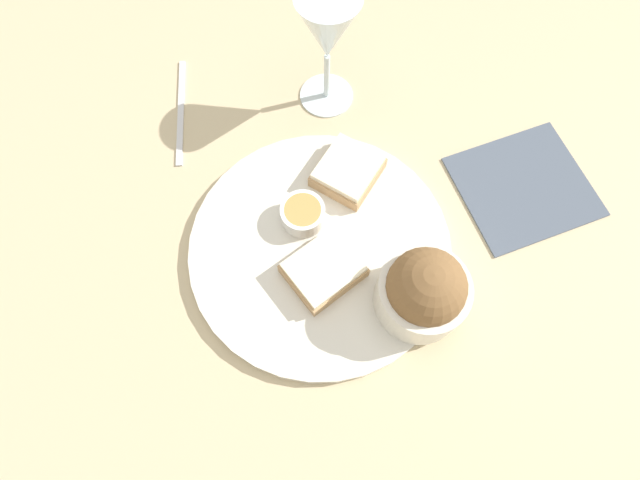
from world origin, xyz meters
TOP-DOWN VIEW (x-y plane):
  - ground_plane at (0.00, 0.00)m, footprint 4.00×4.00m
  - dinner_plate at (0.00, 0.00)m, footprint 0.31×0.31m
  - salad_bowl at (-0.06, 0.11)m, footprint 0.10×0.10m
  - sauce_ramekin at (-0.00, -0.04)m, footprint 0.05×0.05m
  - cheese_toast_near at (0.01, 0.03)m, footprint 0.09×0.08m
  - cheese_toast_far at (-0.08, -0.07)m, footprint 0.10×0.10m
  - wine_glass at (-0.12, -0.19)m, footprint 0.08×0.08m
  - napkin at (-0.27, 0.05)m, footprint 0.18×0.17m
  - fork at (0.06, -0.27)m, footprint 0.08×0.16m

SIDE VIEW (x-z plane):
  - ground_plane at x=0.00m, z-range 0.00..0.00m
  - napkin at x=-0.27m, z-range 0.00..0.01m
  - fork at x=0.06m, z-range 0.00..0.01m
  - dinner_plate at x=0.00m, z-range 0.00..0.01m
  - cheese_toast_near at x=0.01m, z-range 0.01..0.04m
  - cheese_toast_far at x=-0.08m, z-range 0.01..0.04m
  - sauce_ramekin at x=0.00m, z-range 0.02..0.04m
  - salad_bowl at x=-0.06m, z-range 0.01..0.10m
  - wine_glass at x=-0.12m, z-range 0.03..0.19m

